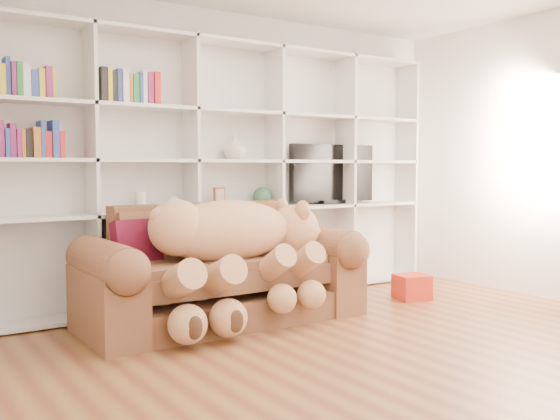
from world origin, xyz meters
TOP-DOWN VIEW (x-y plane):
  - floor at (0.00, 0.00)m, footprint 5.00×5.00m
  - wall_back at (0.00, 2.50)m, footprint 5.00×0.02m
  - bookshelf at (-0.24, 2.36)m, footprint 4.43×0.35m
  - sofa at (-0.48, 1.67)m, footprint 2.23×0.96m
  - teddy_bear at (-0.47, 1.48)m, footprint 1.65×0.91m
  - throw_pillow at (-1.13, 1.83)m, footprint 0.39×0.25m
  - gift_box at (1.40, 1.40)m, footprint 0.35×0.33m
  - tv at (1.20, 2.35)m, footprint 1.03×0.18m
  - picture_frame at (-0.16, 2.30)m, footprint 0.15×0.08m
  - green_vase at (0.31, 2.30)m, footprint 0.19×0.19m
  - figurine_tall at (-0.91, 2.30)m, footprint 0.11×0.11m
  - figurine_short at (-0.90, 2.30)m, footprint 0.08×0.08m
  - snow_globe at (-0.61, 2.30)m, footprint 0.12×0.12m
  - shelf_vase at (0.01, 2.30)m, footprint 0.22×0.22m

SIDE VIEW (x-z plane):
  - floor at x=0.00m, z-range 0.00..0.00m
  - gift_box at x=1.40m, z-range 0.00..0.23m
  - sofa at x=-0.48m, z-range -0.12..0.82m
  - teddy_bear at x=-0.47m, z-range 0.17..1.13m
  - throw_pillow at x=-1.13m, z-range 0.47..0.85m
  - figurine_short at x=-0.90m, z-range 0.86..0.98m
  - snow_globe at x=-0.61m, z-range 0.87..0.99m
  - figurine_tall at x=-0.91m, z-range 0.86..1.04m
  - green_vase at x=0.31m, z-range 0.86..1.05m
  - picture_frame at x=-0.16m, z-range 0.87..1.06m
  - tv at x=1.20m, z-range 0.86..1.47m
  - bookshelf at x=-0.24m, z-range 0.11..2.51m
  - wall_back at x=0.00m, z-range 0.00..2.70m
  - shelf_vase at x=0.01m, z-range 1.31..1.53m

